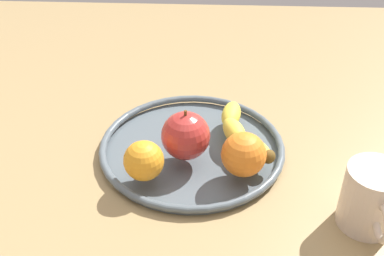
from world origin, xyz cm
name	(u,v)px	position (x,y,z in cm)	size (l,w,h in cm)	color
ground_plane	(192,161)	(0.00, 0.00, -2.00)	(132.58, 132.58, 4.00)	#997E52
fruit_bowl	(192,147)	(0.00, 0.00, 0.92)	(30.69, 30.69, 1.80)	#525D64
banana	(240,132)	(-1.20, 7.91, 3.42)	(16.54, 9.29, 3.25)	yellow
apple	(186,136)	(3.26, -0.83, 5.64)	(7.68, 7.68, 8.48)	#B02E29
orange_back_left	(144,161)	(8.66, -6.70, 4.84)	(6.08, 6.08, 6.08)	orange
orange_back_right	(244,154)	(6.94, 8.02, 5.21)	(6.82, 6.82, 6.82)	orange
ambient_mug	(371,198)	(14.94, 24.84, 4.70)	(11.70, 7.94, 9.36)	beige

